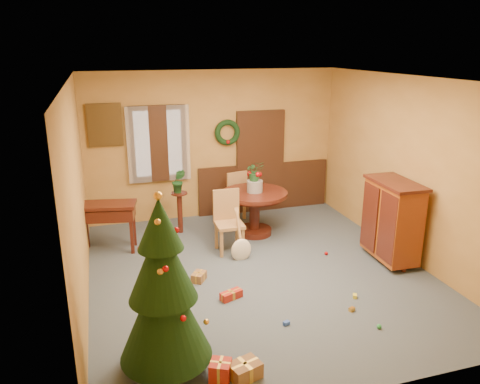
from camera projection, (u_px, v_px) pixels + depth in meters
name	position (u px, v px, depth m)	size (l,w,h in m)	color
room_envelope	(225.00, 161.00, 9.36)	(5.50, 5.50, 5.50)	#36414F
dining_table	(255.00, 205.00, 8.49)	(1.18, 1.18, 0.81)	black
urn	(255.00, 186.00, 8.38)	(0.28, 0.28, 0.21)	slate
centerpiece_plant	(255.00, 171.00, 8.30)	(0.32, 0.28, 0.36)	#1E4C23
chair_near	(228.00, 219.00, 7.83)	(0.46, 0.46, 1.04)	olive
chair_far	(234.00, 193.00, 9.25)	(0.52, 0.52, 1.00)	olive
guitar	(241.00, 236.00, 7.51)	(0.34, 0.16, 0.80)	beige
plant_stand	(180.00, 208.00, 8.59)	(0.30, 0.30, 0.77)	black
stand_plant	(179.00, 181.00, 8.43)	(0.25, 0.20, 0.45)	#19471E
christmas_tree	(163.00, 290.00, 4.76)	(0.97, 0.97, 2.01)	#382111
writing_desk	(107.00, 215.00, 7.78)	(1.02, 0.64, 0.84)	black
sideboard	(392.00, 219.00, 7.38)	(0.59, 1.06, 1.33)	#591A0A
gift_a	(245.00, 370.00, 4.89)	(0.38, 0.32, 0.17)	brown
gift_b	(220.00, 371.00, 4.85)	(0.28, 0.28, 0.21)	#A82316
gift_c	(199.00, 277.00, 6.91)	(0.27, 0.29, 0.13)	brown
gift_d	(231.00, 295.00, 6.43)	(0.34, 0.23, 0.11)	#A82316
toy_a	(286.00, 323.00, 5.83)	(0.08, 0.05, 0.05)	#294EB5
toy_b	(379.00, 326.00, 5.75)	(0.06, 0.06, 0.06)	#268D40
toy_c	(355.00, 296.00, 6.45)	(0.08, 0.05, 0.05)	yellow
toy_d	(326.00, 253.00, 7.77)	(0.06, 0.06, 0.06)	#B00B0D
toy_e	(352.00, 309.00, 6.13)	(0.08, 0.05, 0.05)	gold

